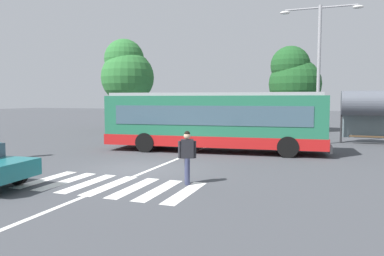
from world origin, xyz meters
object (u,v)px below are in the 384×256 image
Objects in this scene: city_transit_bus at (214,121)px; parked_car_black at (212,124)px; parked_car_blue at (182,124)px; pedestrian_crossing_street at (187,154)px; parked_car_teal at (283,126)px; twin_arm_street_lamp at (319,59)px; background_tree_left at (127,72)px; parked_car_red at (249,125)px; background_tree_right at (293,79)px; parked_car_silver at (147,123)px.

city_transit_bus is 9.48m from parked_car_black.
city_transit_bus is 2.52× the size of parked_car_blue.
pedestrian_crossing_street reaches higher than parked_car_teal.
parked_car_blue is 0.56× the size of twin_arm_street_lamp.
background_tree_left is at bearing 163.30° from twin_arm_street_lamp.
parked_car_red is 0.57× the size of background_tree_left.
twin_arm_street_lamp is (2.43, -4.30, 4.35)m from parked_car_teal.
pedestrian_crossing_street is 0.24× the size of background_tree_right.
parked_car_black is 8.93m from background_tree_left.
background_tree_right is at bearing 29.95° from parked_car_blue.
parked_car_teal is 13.94m from background_tree_left.
parked_car_black is 0.56× the size of twin_arm_street_lamp.
city_transit_bus is 2.56× the size of parked_car_red.
twin_arm_street_lamp reaches higher than parked_car_blue.
city_transit_bus is at bearing -101.98° from background_tree_right.
parked_car_blue is (-6.63, 16.36, -0.20)m from pedestrian_crossing_street.
parked_car_silver and parked_car_black have the same top height.
city_transit_bus is 14.28m from background_tree_right.
parked_car_red is at bearing 0.99° from parked_car_black.
city_transit_bus reaches higher than parked_car_black.
background_tree_right reaches higher than parked_car_blue.
pedestrian_crossing_street reaches higher than parked_car_silver.
background_tree_left is at bearing 138.34° from city_transit_bus.
parked_car_red is (2.92, 0.05, 0.00)m from parked_car_black.
background_tree_left reaches higher than parked_car_teal.
background_tree_left reaches higher than pedestrian_crossing_street.
parked_car_red is at bearing -2.19° from background_tree_left.
parked_car_black is at bearing 107.45° from city_transit_bus.
parked_car_red is at bearing 94.38° from pedestrian_crossing_street.
parked_car_teal is (2.53, 0.00, 0.00)m from parked_car_red.
parked_car_black is (5.40, 0.46, 0.00)m from parked_car_silver.
parked_car_silver is 5.42m from parked_car_black.
parked_car_blue is at bearing 157.89° from twin_arm_street_lamp.
parked_car_red is 2.53m from parked_car_teal.
pedestrian_crossing_street is at bearing -59.02° from parked_car_silver.
pedestrian_crossing_street is 18.61m from parked_car_silver.
background_tree_right reaches higher than parked_car_teal.
parked_car_teal is (2.61, 9.06, -0.82)m from city_transit_bus.
twin_arm_street_lamp is at bearing 73.10° from pedestrian_crossing_street.
background_tree_left is (-11.98, 16.87, 4.10)m from pedestrian_crossing_street.
parked_car_red is 6.55m from background_tree_right.
parked_car_red is (0.08, 9.06, -0.82)m from city_transit_bus.
parked_car_red is 7.87m from twin_arm_street_lamp.
parked_car_blue is 1.01× the size of parked_car_black.
parked_car_black is at bearing -179.47° from parked_car_teal.
parked_car_teal is at bearing 2.67° from parked_car_silver.
parked_car_red is (5.37, 0.10, 0.00)m from parked_car_blue.
background_tree_right is (1.56, 21.08, 3.49)m from pedestrian_crossing_street.
parked_car_teal is at bearing 119.48° from twin_arm_street_lamp.
parked_car_blue is 10.15m from background_tree_right.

